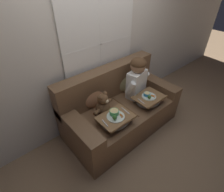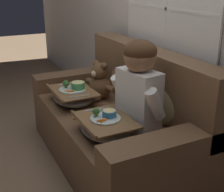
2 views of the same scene
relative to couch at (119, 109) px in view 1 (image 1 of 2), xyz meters
The scene contains 9 objects.
ground_plane 0.36m from the couch, 90.00° to the right, with size 14.00×14.00×0.00m, color #8E7051.
wall_back_with_window 1.06m from the couch, 90.00° to the left, with size 8.00×0.08×2.60m.
couch is the anchor object (origin of this frame).
throw_pillow_behind_child 0.51m from the couch, 31.02° to the left, with size 0.39×0.19×0.41m.
throw_pillow_behind_teddy 0.51m from the couch, 148.98° to the left, with size 0.37×0.18×0.38m.
child_figure 0.60m from the couch, ahead, with size 0.49×0.26×0.67m.
teddy_bear 0.44m from the couch, behind, with size 0.38×0.28×0.36m.
lap_tray_child 0.49m from the couch, 40.76° to the right, with size 0.46×0.36×0.20m.
lap_tray_teddy 0.49m from the couch, 139.42° to the right, with size 0.47×0.35×0.20m.
Camera 1 is at (-1.49, -1.48, 2.21)m, focal length 28.00 mm.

